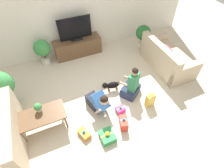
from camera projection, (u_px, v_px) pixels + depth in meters
ground_plane at (103, 103)px, 4.64m from camera, size 16.00×16.00×0.00m
wall_back at (70, 14)px, 5.33m from camera, size 8.40×0.06×2.60m
sofa_left at (0, 139)px, 3.62m from camera, size 0.95×1.76×0.88m
sofa_right at (167, 59)px, 5.43m from camera, size 0.95×1.76×0.88m
coffee_table at (41, 116)px, 3.87m from camera, size 1.06×0.57×0.46m
tv_console at (78, 47)px, 5.89m from camera, size 1.53×0.47×0.58m
tv at (75, 30)px, 5.43m from camera, size 1.04×0.20×0.76m
potted_plant_corner_right at (143, 34)px, 5.98m from camera, size 0.51×0.51×0.84m
potted_plant_back_left at (42, 50)px, 5.37m from camera, size 0.50×0.50×0.85m
potted_plant_corner_left at (0, 85)px, 4.17m from camera, size 0.65×0.65×1.01m
person_kneeling at (98, 101)px, 4.25m from camera, size 0.49×0.78×0.76m
person_sitting at (132, 85)px, 4.62m from camera, size 0.66×0.63×0.95m
dog at (111, 85)px, 4.80m from camera, size 0.57×0.22×0.32m
gift_box_a at (107, 136)px, 3.91m from camera, size 0.32×0.36×0.23m
gift_box_b at (124, 123)px, 4.08m from camera, size 0.26×0.35×0.32m
gift_box_c at (120, 110)px, 4.41m from camera, size 0.23×0.20×0.19m
gift_box_d at (84, 134)px, 3.97m from camera, size 0.27×0.35×0.18m
gift_bag_a at (150, 100)px, 4.45m from camera, size 0.24×0.16×0.41m
tabletop_plant at (38, 107)px, 3.83m from camera, size 0.17×0.17×0.22m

